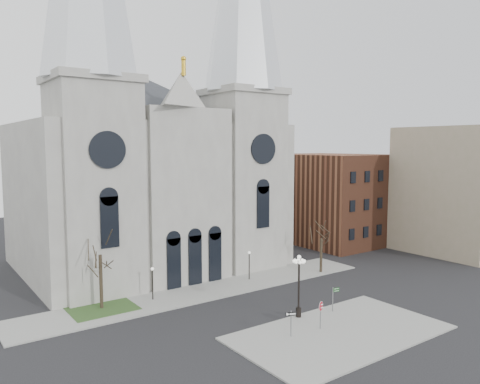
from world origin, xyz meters
TOP-DOWN VIEW (x-y plane):
  - ground at (0.00, 0.00)m, footprint 160.00×160.00m
  - sidewalk_near at (3.00, -5.00)m, footprint 18.00×10.00m
  - sidewalk_far at (0.00, 11.00)m, footprint 40.00×6.00m
  - grass_patch at (-11.00, 12.00)m, footprint 6.00×5.00m
  - cathedral at (0.00, 22.86)m, footprint 33.00×26.66m
  - bg_building_brick at (30.00, 22.00)m, footprint 14.00×18.00m
  - bg_building_tan at (38.00, 6.00)m, footprint 10.00×14.00m
  - tree_left at (-11.00, 12.00)m, footprint 3.20×3.20m
  - tree_right at (15.00, 9.00)m, footprint 3.20×3.20m
  - ped_lamp_left at (-6.00, 11.50)m, footprint 0.32×0.32m
  - ped_lamp_right at (6.00, 11.50)m, footprint 0.32×0.32m
  - stop_sign at (2.14, -3.58)m, footprint 0.86×0.09m
  - globe_lamp at (2.52, -0.50)m, footprint 1.41×1.41m
  - one_way_sign at (-0.91, -3.32)m, footprint 0.87×0.42m
  - street_name_sign at (6.14, -1.31)m, footprint 0.71×0.20m

SIDE VIEW (x-z plane):
  - ground at x=0.00m, z-range 0.00..0.00m
  - sidewalk_near at x=3.00m, z-range 0.00..0.14m
  - sidewalk_far at x=0.00m, z-range 0.00..0.14m
  - grass_patch at x=-11.00m, z-range 0.00..0.18m
  - street_name_sign at x=6.14m, z-range 0.34..2.60m
  - one_way_sign at x=-0.91m, z-range 0.52..2.65m
  - stop_sign at x=2.14m, z-range 0.66..3.04m
  - ped_lamp_left at x=-6.00m, z-range 0.70..3.96m
  - ped_lamp_right at x=6.00m, z-range 0.70..3.96m
  - globe_lamp at x=2.52m, z-range 0.86..6.49m
  - tree_right at x=15.00m, z-range 1.47..7.47m
  - tree_left at x=-11.00m, z-range 1.83..9.33m
  - bg_building_brick at x=30.00m, z-range 0.00..14.00m
  - bg_building_tan at x=38.00m, z-range 0.00..18.00m
  - cathedral at x=0.00m, z-range -8.52..45.48m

